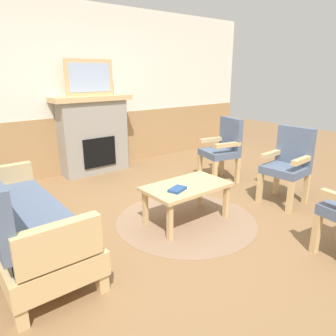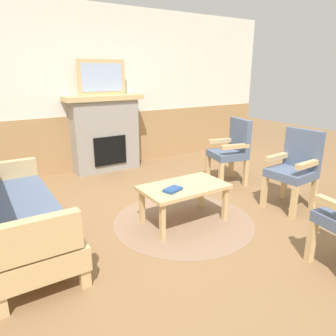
# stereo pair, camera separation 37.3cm
# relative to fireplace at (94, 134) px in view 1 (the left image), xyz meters

# --- Properties ---
(ground_plane) EXTENTS (14.00, 14.00, 0.00)m
(ground_plane) POSITION_rel_fireplace_xyz_m (0.00, -2.35, -0.65)
(ground_plane) COLOR olive
(wall_back) EXTENTS (7.20, 0.14, 2.70)m
(wall_back) POSITION_rel_fireplace_xyz_m (0.00, 0.25, 0.66)
(wall_back) COLOR silver
(wall_back) RESTS_ON ground_plane
(fireplace) EXTENTS (1.30, 0.44, 1.28)m
(fireplace) POSITION_rel_fireplace_xyz_m (0.00, 0.00, 0.00)
(fireplace) COLOR gray
(fireplace) RESTS_ON ground_plane
(framed_picture) EXTENTS (0.80, 0.04, 0.56)m
(framed_picture) POSITION_rel_fireplace_xyz_m (0.00, 0.00, 0.91)
(framed_picture) COLOR tan
(framed_picture) RESTS_ON fireplace
(couch) EXTENTS (0.70, 1.80, 0.98)m
(couch) POSITION_rel_fireplace_xyz_m (-1.68, -2.01, -0.26)
(couch) COLOR tan
(couch) RESTS_ON ground_plane
(coffee_table) EXTENTS (0.96, 0.56, 0.44)m
(coffee_table) POSITION_rel_fireplace_xyz_m (-0.01, -2.35, -0.27)
(coffee_table) COLOR tan
(coffee_table) RESTS_ON ground_plane
(round_rug) EXTENTS (1.61, 1.61, 0.01)m
(round_rug) POSITION_rel_fireplace_xyz_m (-0.01, -2.35, -0.65)
(round_rug) COLOR #896B51
(round_rug) RESTS_ON ground_plane
(book_on_table) EXTENTS (0.23, 0.19, 0.03)m
(book_on_table) POSITION_rel_fireplace_xyz_m (-0.21, -2.42, -0.20)
(book_on_table) COLOR navy
(book_on_table) RESTS_ON coffee_table
(armchair_near_fireplace) EXTENTS (0.57, 0.57, 0.98)m
(armchair_near_fireplace) POSITION_rel_fireplace_xyz_m (1.37, -1.64, -0.11)
(armchair_near_fireplace) COLOR tan
(armchair_near_fireplace) RESTS_ON ground_plane
(armchair_by_window_left) EXTENTS (0.51, 0.51, 0.98)m
(armchair_by_window_left) POSITION_rel_fireplace_xyz_m (1.40, -2.73, -0.11)
(armchair_by_window_left) COLOR tan
(armchair_by_window_left) RESTS_ON ground_plane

